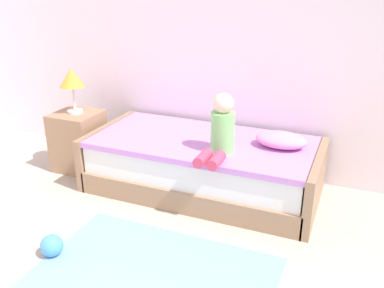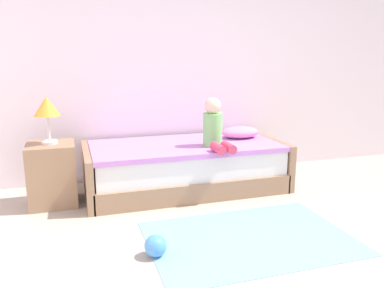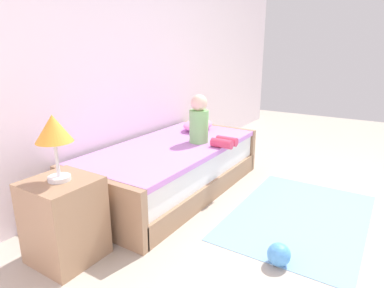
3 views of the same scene
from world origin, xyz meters
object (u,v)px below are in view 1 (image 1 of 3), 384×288
Objects in this scene: bed at (202,165)px; child_figure at (221,130)px; table_lamp at (72,80)px; pillow at (281,140)px; toy_ball at (52,246)px; nightstand at (79,141)px.

child_figure is at bearing -42.99° from bed.
table_lamp is 2.07m from pillow.
bed is 1.50m from toy_ball.
pillow is (2.04, 0.15, 0.26)m from nightstand.
table_lamp is 1.62m from child_figure.
child_figure is (1.60, -0.18, 0.40)m from nightstand.
nightstand is at bearing 173.52° from child_figure.
table_lamp is at bearing 173.52° from child_figure.
child_figure reaches higher than pillow.
nightstand is 2.06m from pillow.
pillow is (2.04, 0.15, -0.37)m from table_lamp.
nightstand is at bearing 118.98° from toy_ball.
table_lamp reaches higher than pillow.
bed is 1.35m from nightstand.
toy_ball is (-1.31, -1.46, -0.48)m from pillow.
table_lamp is (0.00, 0.00, 0.64)m from nightstand.
pillow is at bearing 8.30° from bed.
child_figure is 1.16× the size of pillow.
nightstand is 1.18× the size of child_figure.
pillow is (0.44, 0.33, -0.14)m from child_figure.
child_figure is 1.56m from toy_ball.
pillow is at bearing 4.14° from nightstand.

